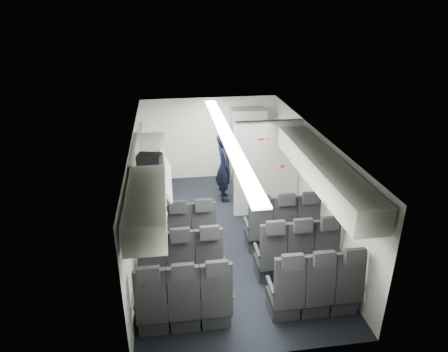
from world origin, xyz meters
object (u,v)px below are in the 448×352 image
object	(u,v)px
seat_row_mid	(240,261)
seat_row_rear	(251,298)
galley_unit	(247,145)
flight_attendant	(224,167)
carry_on_bag	(150,161)
boarding_door	(144,168)
seat_row_front	(231,233)

from	to	relation	value
seat_row_mid	seat_row_rear	distance (m)	0.90
galley_unit	flight_attendant	xyz separation A→B (m)	(-0.76, -1.08, -0.13)
flight_attendant	carry_on_bag	world-z (taller)	carry_on_bag
boarding_door	seat_row_mid	bearing A→B (deg)	-61.23
seat_row_mid	boarding_door	bearing A→B (deg)	118.77
seat_row_mid	galley_unit	world-z (taller)	galley_unit
boarding_door	seat_row_rear	bearing A→B (deg)	-67.13
boarding_door	galley_unit	bearing A→B (deg)	24.28
flight_attendant	carry_on_bag	size ratio (longest dim) A/B	4.01
boarding_door	carry_on_bag	bearing A→B (deg)	-82.65
seat_row_front	boarding_door	size ratio (longest dim) A/B	1.79
seat_row_rear	boarding_door	size ratio (longest dim) A/B	1.79
seat_row_mid	carry_on_bag	size ratio (longest dim) A/B	8.11
flight_attendant	carry_on_bag	xyz separation A→B (m)	(-1.59, -1.93, 1.00)
flight_attendant	seat_row_rear	bearing A→B (deg)	176.08
carry_on_bag	boarding_door	bearing A→B (deg)	111.35
seat_row_front	seat_row_rear	size ratio (longest dim) A/B	1.00
seat_row_rear	carry_on_bag	world-z (taller)	carry_on_bag
seat_row_front	seat_row_rear	world-z (taller)	same
seat_row_front	carry_on_bag	xyz separation A→B (m)	(-1.40, 0.25, 1.42)
seat_row_rear	galley_unit	world-z (taller)	galley_unit
seat_row_front	galley_unit	world-z (taller)	galley_unit
seat_row_front	carry_on_bag	distance (m)	2.01
seat_row_front	carry_on_bag	bearing A→B (deg)	169.79
seat_row_rear	seat_row_front	bearing A→B (deg)	90.00
seat_row_rear	flight_attendant	bearing A→B (deg)	87.25
seat_row_rear	flight_attendant	world-z (taller)	flight_attendant
seat_row_mid	seat_row_rear	bearing A→B (deg)	-90.00
seat_row_mid	seat_row_rear	xyz separation A→B (m)	(0.00, -0.90, 0.00)
seat_row_rear	boarding_door	bearing A→B (deg)	112.87
seat_row_mid	seat_row_rear	size ratio (longest dim) A/B	1.00
seat_row_mid	boarding_door	xyz separation A→B (m)	(-1.64, 2.99, 0.55)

